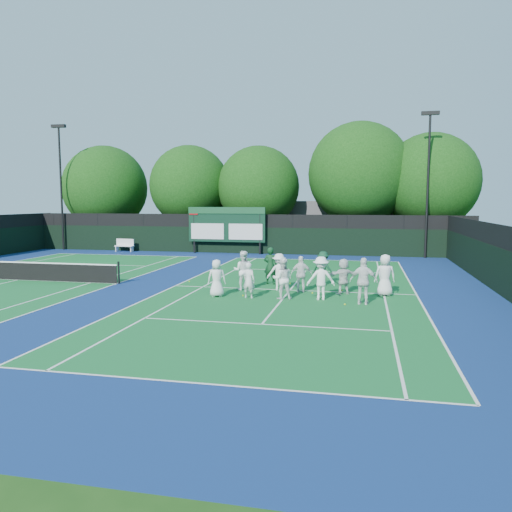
% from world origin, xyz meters
% --- Properties ---
extents(ground, '(120.00, 120.00, 0.00)m').
position_xyz_m(ground, '(0.00, 0.00, 0.00)').
color(ground, '#183C10').
rests_on(ground, ground).
extents(court_apron, '(34.00, 32.00, 0.01)m').
position_xyz_m(court_apron, '(-6.00, 1.00, 0.00)').
color(court_apron, navy).
rests_on(court_apron, ground).
extents(near_court, '(11.05, 23.85, 0.01)m').
position_xyz_m(near_court, '(0.00, 1.00, 0.01)').
color(near_court, '#135F29').
rests_on(near_court, ground).
extents(left_court, '(11.05, 23.85, 0.01)m').
position_xyz_m(left_court, '(-14.00, 1.00, 0.01)').
color(left_court, '#135F29').
rests_on(left_court, ground).
extents(back_fence, '(34.00, 0.08, 3.00)m').
position_xyz_m(back_fence, '(-6.00, 16.00, 1.36)').
color(back_fence, black).
rests_on(back_fence, ground).
extents(divider_fence_right, '(0.08, 32.00, 3.00)m').
position_xyz_m(divider_fence_right, '(9.00, 1.00, 1.36)').
color(divider_fence_right, black).
rests_on(divider_fence_right, ground).
extents(scoreboard, '(6.00, 0.21, 3.55)m').
position_xyz_m(scoreboard, '(-7.01, 15.59, 2.19)').
color(scoreboard, black).
rests_on(scoreboard, ground).
extents(clubhouse, '(18.00, 6.00, 4.00)m').
position_xyz_m(clubhouse, '(-2.00, 24.00, 2.00)').
color(clubhouse, '#57575C').
rests_on(clubhouse, ground).
extents(light_pole_left, '(1.20, 0.30, 10.12)m').
position_xyz_m(light_pole_left, '(-21.00, 15.70, 6.30)').
color(light_pole_left, black).
rests_on(light_pole_left, ground).
extents(light_pole_right, '(1.20, 0.30, 10.12)m').
position_xyz_m(light_pole_right, '(7.50, 15.70, 6.30)').
color(light_pole_right, black).
rests_on(light_pole_right, ground).
extents(tennis_net, '(11.30, 0.10, 1.10)m').
position_xyz_m(tennis_net, '(-14.00, 1.00, 0.49)').
color(tennis_net, black).
rests_on(tennis_net, ground).
extents(bench, '(1.64, 0.62, 1.01)m').
position_xyz_m(bench, '(-15.35, 15.37, 0.54)').
color(bench, silver).
rests_on(bench, ground).
extents(tree_a, '(7.35, 7.35, 8.83)m').
position_xyz_m(tree_a, '(-19.01, 19.58, 4.96)').
color(tree_a, black).
rests_on(tree_a, ground).
extents(tree_b, '(6.75, 6.75, 8.69)m').
position_xyz_m(tree_b, '(-11.17, 19.58, 5.14)').
color(tree_b, black).
rests_on(tree_b, ground).
extents(tree_c, '(6.74, 6.74, 8.51)m').
position_xyz_m(tree_c, '(-5.18, 19.58, 4.96)').
color(tree_c, black).
rests_on(tree_c, ground).
extents(tree_d, '(8.07, 8.07, 10.19)m').
position_xyz_m(tree_d, '(2.95, 19.58, 5.95)').
color(tree_d, black).
rests_on(tree_d, ground).
extents(tree_e, '(7.36, 7.36, 9.20)m').
position_xyz_m(tree_e, '(8.28, 19.58, 5.33)').
color(tree_e, black).
rests_on(tree_e, ground).
extents(tennis_ball_0, '(0.07, 0.07, 0.07)m').
position_xyz_m(tennis_ball_0, '(-1.75, -0.81, 0.03)').
color(tennis_ball_0, '#D2E21A').
rests_on(tennis_ball_0, ground).
extents(tennis_ball_1, '(0.07, 0.07, 0.07)m').
position_xyz_m(tennis_ball_1, '(2.30, 1.34, 0.03)').
color(tennis_ball_1, '#D2E21A').
rests_on(tennis_ball_1, ground).
extents(tennis_ball_2, '(0.07, 0.07, 0.07)m').
position_xyz_m(tennis_ball_2, '(2.55, -1.75, 0.03)').
color(tennis_ball_2, '#D2E21A').
rests_on(tennis_ball_2, ground).
extents(tennis_ball_3, '(0.07, 0.07, 0.07)m').
position_xyz_m(tennis_ball_3, '(-5.24, 2.23, 0.03)').
color(tennis_ball_3, '#D2E21A').
rests_on(tennis_ball_3, ground).
extents(tennis_ball_4, '(0.07, 0.07, 0.07)m').
position_xyz_m(tennis_ball_4, '(-0.24, 2.75, 0.03)').
color(tennis_ball_4, '#D2E21A').
rests_on(tennis_ball_4, ground).
extents(tennis_ball_5, '(0.07, 0.07, 0.07)m').
position_xyz_m(tennis_ball_5, '(1.08, 0.41, 0.03)').
color(tennis_ball_5, '#D2E21A').
rests_on(tennis_ball_5, ground).
extents(player_front_0, '(0.89, 0.71, 1.58)m').
position_xyz_m(player_front_0, '(-2.81, -1.10, 0.79)').
color(player_front_0, white).
rests_on(player_front_0, ground).
extents(player_front_1, '(0.61, 0.45, 1.51)m').
position_xyz_m(player_front_1, '(-1.41, -1.18, 0.76)').
color(player_front_1, silver).
rests_on(player_front_1, ground).
extents(player_front_2, '(0.95, 0.82, 1.69)m').
position_xyz_m(player_front_2, '(-0.02, -1.05, 0.85)').
color(player_front_2, white).
rests_on(player_front_2, ground).
extents(player_front_3, '(1.26, 0.88, 1.78)m').
position_xyz_m(player_front_3, '(1.54, -0.88, 0.89)').
color(player_front_3, white).
rests_on(player_front_3, ground).
extents(player_front_4, '(1.12, 0.55, 1.84)m').
position_xyz_m(player_front_4, '(3.24, -1.46, 0.92)').
color(player_front_4, white).
rests_on(player_front_4, ground).
extents(player_back_0, '(0.92, 0.74, 1.79)m').
position_xyz_m(player_back_0, '(-2.09, 0.61, 0.90)').
color(player_back_0, white).
rests_on(player_back_0, ground).
extents(player_back_1, '(1.19, 0.85, 1.67)m').
position_xyz_m(player_back_1, '(-0.49, 0.92, 0.84)').
color(player_back_1, white).
rests_on(player_back_1, ground).
extents(player_back_2, '(1.00, 0.54, 1.62)m').
position_xyz_m(player_back_2, '(0.55, 0.62, 0.81)').
color(player_back_2, white).
rests_on(player_back_2, ground).
extents(player_back_3, '(1.51, 1.01, 1.56)m').
position_xyz_m(player_back_3, '(2.38, 0.57, 0.78)').
color(player_back_3, silver).
rests_on(player_back_3, ground).
extents(player_back_4, '(0.95, 0.69, 1.78)m').
position_xyz_m(player_back_4, '(4.12, 0.56, 0.89)').
color(player_back_4, white).
rests_on(player_back_4, ground).
extents(coach_left, '(0.70, 0.49, 1.81)m').
position_xyz_m(coach_left, '(-1.17, 2.44, 0.90)').
color(coach_left, '#0F381B').
rests_on(coach_left, ground).
extents(coach_right, '(1.19, 0.91, 1.64)m').
position_xyz_m(coach_right, '(1.35, 2.62, 0.82)').
color(coach_right, '#103D24').
rests_on(coach_right, ground).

